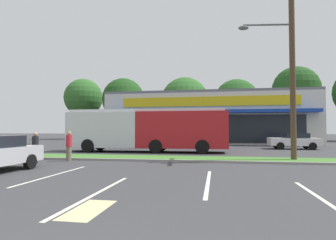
{
  "coord_description": "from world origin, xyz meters",
  "views": [
    {
      "loc": [
        1.75,
        -1.89,
        1.69
      ],
      "look_at": [
        -1.69,
        18.1,
        2.41
      ],
      "focal_mm": 29.92,
      "sensor_mm": 36.0,
      "label": 1
    }
  ],
  "objects_px": {
    "utility_pole": "(290,59)",
    "pedestrian_near_bench": "(35,148)",
    "bus_stop_bench": "(19,152)",
    "city_bus": "(147,129)",
    "car_2": "(131,140)",
    "pedestrian_by_pole": "(69,146)",
    "car_0": "(294,141)"
  },
  "relations": [
    {
      "from": "utility_pole",
      "to": "city_bus",
      "type": "relative_size",
      "value": 0.84
    },
    {
      "from": "utility_pole",
      "to": "car_2",
      "type": "bearing_deg",
      "value": 140.43
    },
    {
      "from": "utility_pole",
      "to": "pedestrian_near_bench",
      "type": "relative_size",
      "value": 6.52
    },
    {
      "from": "city_bus",
      "to": "pedestrian_by_pole",
      "type": "height_order",
      "value": "city_bus"
    },
    {
      "from": "car_0",
      "to": "pedestrian_by_pole",
      "type": "relative_size",
      "value": 2.56
    },
    {
      "from": "car_0",
      "to": "pedestrian_by_pole",
      "type": "bearing_deg",
      "value": 39.44
    },
    {
      "from": "bus_stop_bench",
      "to": "pedestrian_by_pole",
      "type": "relative_size",
      "value": 0.98
    },
    {
      "from": "car_0",
      "to": "utility_pole",
      "type": "bearing_deg",
      "value": 74.74
    },
    {
      "from": "bus_stop_bench",
      "to": "city_bus",
      "type": "bearing_deg",
      "value": -126.15
    },
    {
      "from": "car_2",
      "to": "pedestrian_near_bench",
      "type": "height_order",
      "value": "pedestrian_near_bench"
    },
    {
      "from": "city_bus",
      "to": "bus_stop_bench",
      "type": "distance_m",
      "value": 9.15
    },
    {
      "from": "utility_pole",
      "to": "bus_stop_bench",
      "type": "relative_size",
      "value": 6.45
    },
    {
      "from": "utility_pole",
      "to": "bus_stop_bench",
      "type": "xyz_separation_m",
      "value": [
        -14.56,
        -2.22,
        -5.0
      ]
    },
    {
      "from": "bus_stop_bench",
      "to": "pedestrian_near_bench",
      "type": "distance_m",
      "value": 1.73
    },
    {
      "from": "city_bus",
      "to": "car_0",
      "type": "xyz_separation_m",
      "value": [
        12.03,
        5.23,
        -1.03
      ]
    },
    {
      "from": "pedestrian_near_bench",
      "to": "car_0",
      "type": "bearing_deg",
      "value": -29.41
    },
    {
      "from": "bus_stop_bench",
      "to": "pedestrian_by_pole",
      "type": "bearing_deg",
      "value": -170.26
    },
    {
      "from": "car_0",
      "to": "car_2",
      "type": "bearing_deg",
      "value": 1.52
    },
    {
      "from": "utility_pole",
      "to": "car_2",
      "type": "height_order",
      "value": "utility_pole"
    },
    {
      "from": "bus_stop_bench",
      "to": "car_2",
      "type": "bearing_deg",
      "value": -101.76
    },
    {
      "from": "city_bus",
      "to": "utility_pole",
      "type": "bearing_deg",
      "value": 150.22
    },
    {
      "from": "car_0",
      "to": "pedestrian_by_pole",
      "type": "distance_m",
      "value": 19.03
    },
    {
      "from": "city_bus",
      "to": "car_2",
      "type": "distance_m",
      "value": 5.69
    },
    {
      "from": "city_bus",
      "to": "car_0",
      "type": "height_order",
      "value": "city_bus"
    },
    {
      "from": "car_2",
      "to": "pedestrian_by_pole",
      "type": "bearing_deg",
      "value": 90.73
    },
    {
      "from": "pedestrian_by_pole",
      "to": "car_2",
      "type": "bearing_deg",
      "value": 69.94
    },
    {
      "from": "car_2",
      "to": "pedestrian_by_pole",
      "type": "height_order",
      "value": "pedestrian_by_pole"
    },
    {
      "from": "city_bus",
      "to": "pedestrian_near_bench",
      "type": "xyz_separation_m",
      "value": [
        -3.83,
        -8.09,
        -0.97
      ]
    },
    {
      "from": "bus_stop_bench",
      "to": "pedestrian_near_bench",
      "type": "relative_size",
      "value": 1.01
    },
    {
      "from": "car_0",
      "to": "pedestrian_near_bench",
      "type": "height_order",
      "value": "pedestrian_near_bench"
    },
    {
      "from": "car_2",
      "to": "bus_stop_bench",
      "type": "bearing_deg",
      "value": 78.24
    },
    {
      "from": "utility_pole",
      "to": "pedestrian_by_pole",
      "type": "relative_size",
      "value": 6.33
    }
  ]
}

